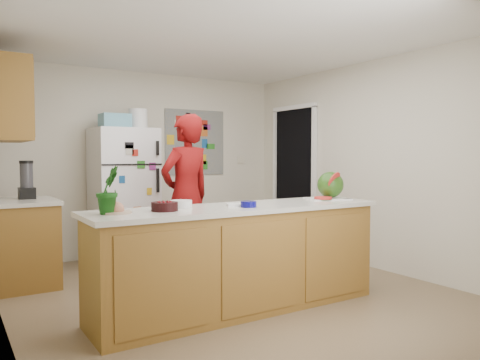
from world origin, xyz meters
TOP-DOWN VIEW (x-y plane):
  - floor at (0.00, 0.00)m, footprint 4.00×4.50m
  - wall_back at (0.00, 2.26)m, footprint 4.00×0.02m
  - wall_left at (-2.01, 0.00)m, footprint 0.02×4.50m
  - wall_right at (2.01, 0.00)m, footprint 0.02×4.50m
  - ceiling at (0.00, 0.00)m, footprint 4.00×4.50m
  - doorway at (1.99, 1.45)m, footprint 0.03×0.85m
  - peninsula_base at (-0.20, -0.50)m, footprint 2.60×0.62m
  - peninsula_top at (-0.20, -0.50)m, footprint 2.68×0.70m
  - side_counter_base at (-1.69, 1.35)m, footprint 0.60×0.80m
  - side_counter_top at (-1.69, 1.35)m, footprint 0.64×0.84m
  - upper_cabinets at (-1.82, 1.30)m, footprint 0.35×1.00m
  - refrigerator at (-0.45, 1.88)m, footprint 0.75×0.70m
  - fridge_top_bin at (-0.55, 1.88)m, footprint 0.35×0.28m
  - photo_collage at (0.75, 2.24)m, footprint 0.95×0.01m
  - person at (-0.09, 0.79)m, footprint 0.75×0.58m
  - blender_appliance at (-1.64, 1.45)m, footprint 0.13×0.13m
  - cutting_board at (0.87, -0.46)m, footprint 0.48×0.42m
  - watermelon at (0.93, -0.44)m, footprint 0.26×0.26m
  - watermelon_slice at (0.76, -0.51)m, footprint 0.17×0.17m
  - cherry_bowl at (-0.90, -0.50)m, footprint 0.26×0.26m
  - white_bowl at (-0.68, -0.34)m, footprint 0.24×0.24m
  - cobalt_bowl at (-0.19, -0.63)m, footprint 0.17×0.17m
  - plate at (-1.27, -0.45)m, footprint 0.26×0.26m
  - paper_towel at (-0.21, -0.50)m, footprint 0.24×0.23m
  - keys at (1.00, -0.60)m, footprint 0.11×0.06m
  - potted_plant at (-1.34, -0.45)m, footprint 0.24×0.25m

SIDE VIEW (x-z plane):
  - floor at x=0.00m, z-range -0.02..0.00m
  - side_counter_base at x=-1.69m, z-range 0.00..0.86m
  - peninsula_base at x=-0.20m, z-range 0.00..0.88m
  - refrigerator at x=-0.45m, z-range 0.00..1.70m
  - side_counter_top at x=-1.69m, z-range 0.86..0.90m
  - peninsula_top at x=-0.20m, z-range 0.88..0.92m
  - person at x=-0.09m, z-range 0.00..1.82m
  - cutting_board at x=0.87m, z-range 0.92..0.93m
  - keys at x=1.00m, z-range 0.92..0.93m
  - plate at x=-1.27m, z-range 0.92..0.94m
  - paper_towel at x=-0.21m, z-range 0.92..0.94m
  - watermelon_slice at x=0.76m, z-range 0.93..0.95m
  - cobalt_bowl at x=-0.19m, z-range 0.92..0.97m
  - white_bowl at x=-0.68m, z-range 0.92..0.98m
  - cherry_bowl at x=-0.90m, z-range 0.92..0.99m
  - doorway at x=1.99m, z-range 0.00..2.04m
  - watermelon at x=0.93m, z-range 0.93..1.20m
  - blender_appliance at x=-1.64m, z-range 0.90..1.28m
  - potted_plant at x=-1.34m, z-range 0.92..1.28m
  - wall_back at x=0.00m, z-range 0.00..2.50m
  - wall_left at x=-2.01m, z-range 0.00..2.50m
  - wall_right at x=2.01m, z-range 0.00..2.50m
  - photo_collage at x=0.75m, z-range 1.08..2.02m
  - fridge_top_bin at x=-0.55m, z-range 1.70..1.88m
  - upper_cabinets at x=-1.82m, z-range 1.50..2.30m
  - ceiling at x=0.00m, z-range 2.50..2.52m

